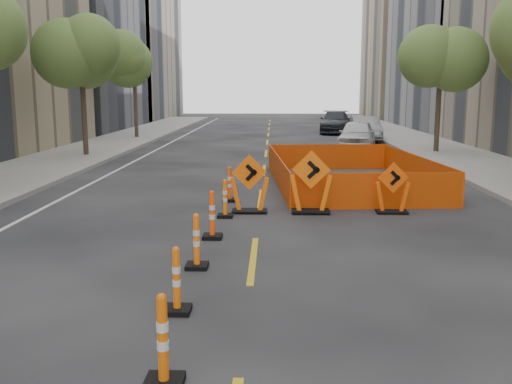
{
  "coord_description": "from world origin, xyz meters",
  "views": [
    {
      "loc": [
        0.37,
        -6.31,
        3.15
      ],
      "look_at": [
        0.02,
        5.03,
        1.1
      ],
      "focal_mm": 40.0,
      "sensor_mm": 36.0,
      "label": 1
    }
  ],
  "objects_px": {
    "chevron_sign_right": "(393,188)",
    "parked_car_far": "(336,122)",
    "parked_car_near": "(357,135)",
    "channelizer_7": "(230,184)",
    "channelizer_3": "(177,280)",
    "channelizer_6": "(225,198)",
    "channelizer_5": "(212,215)",
    "parked_car_mid": "(365,129)",
    "chevron_sign_left": "(249,184)",
    "channelizer_2": "(163,341)",
    "chevron_sign_center": "(311,182)",
    "channelizer_4": "(196,241)"
  },
  "relations": [
    {
      "from": "chevron_sign_right",
      "to": "parked_car_far",
      "type": "height_order",
      "value": "parked_car_far"
    },
    {
      "from": "parked_car_near",
      "to": "channelizer_7",
      "type": "bearing_deg",
      "value": -99.35
    },
    {
      "from": "channelizer_3",
      "to": "parked_car_far",
      "type": "height_order",
      "value": "parked_car_far"
    },
    {
      "from": "channelizer_3",
      "to": "channelizer_6",
      "type": "relative_size",
      "value": 1.01
    },
    {
      "from": "channelizer_6",
      "to": "chevron_sign_right",
      "type": "height_order",
      "value": "chevron_sign_right"
    },
    {
      "from": "channelizer_5",
      "to": "parked_car_far",
      "type": "bearing_deg",
      "value": 79.07
    },
    {
      "from": "channelizer_6",
      "to": "parked_car_mid",
      "type": "bearing_deg",
      "value": 72.39
    },
    {
      "from": "chevron_sign_left",
      "to": "parked_car_near",
      "type": "xyz_separation_m",
      "value": [
        5.03,
        15.9,
        0.02
      ]
    },
    {
      "from": "channelizer_3",
      "to": "channelizer_2",
      "type": "bearing_deg",
      "value": -84.38
    },
    {
      "from": "channelizer_2",
      "to": "parked_car_mid",
      "type": "distance_m",
      "value": 30.66
    },
    {
      "from": "channelizer_6",
      "to": "parked_car_near",
      "type": "height_order",
      "value": "parked_car_near"
    },
    {
      "from": "chevron_sign_right",
      "to": "channelizer_7",
      "type": "bearing_deg",
      "value": 150.88
    },
    {
      "from": "channelizer_6",
      "to": "channelizer_3",
      "type": "bearing_deg",
      "value": -91.55
    },
    {
      "from": "chevron_sign_center",
      "to": "parked_car_near",
      "type": "distance_m",
      "value": 16.29
    },
    {
      "from": "chevron_sign_center",
      "to": "chevron_sign_right",
      "type": "xyz_separation_m",
      "value": [
        2.1,
        0.06,
        -0.15
      ]
    },
    {
      "from": "channelizer_4",
      "to": "channelizer_6",
      "type": "relative_size",
      "value": 1.04
    },
    {
      "from": "channelizer_2",
      "to": "channelizer_3",
      "type": "relative_size",
      "value": 1.08
    },
    {
      "from": "chevron_sign_center",
      "to": "chevron_sign_right",
      "type": "height_order",
      "value": "chevron_sign_center"
    },
    {
      "from": "channelizer_7",
      "to": "parked_car_mid",
      "type": "relative_size",
      "value": 0.22
    },
    {
      "from": "parked_car_near",
      "to": "chevron_sign_right",
      "type": "bearing_deg",
      "value": -82.82
    },
    {
      "from": "channelizer_2",
      "to": "parked_car_mid",
      "type": "height_order",
      "value": "parked_car_mid"
    },
    {
      "from": "channelizer_6",
      "to": "channelizer_7",
      "type": "height_order",
      "value": "channelizer_7"
    },
    {
      "from": "channelizer_6",
      "to": "channelizer_4",
      "type": "bearing_deg",
      "value": -92.2
    },
    {
      "from": "channelizer_5",
      "to": "chevron_sign_center",
      "type": "distance_m",
      "value": 3.47
    },
    {
      "from": "channelizer_5",
      "to": "channelizer_6",
      "type": "height_order",
      "value": "channelizer_5"
    },
    {
      "from": "parked_car_mid",
      "to": "parked_car_far",
      "type": "bearing_deg",
      "value": 102.38
    },
    {
      "from": "channelizer_3",
      "to": "channelizer_5",
      "type": "xyz_separation_m",
      "value": [
        0.07,
        4.12,
        0.03
      ]
    },
    {
      "from": "chevron_sign_center",
      "to": "parked_car_far",
      "type": "height_order",
      "value": "chevron_sign_center"
    },
    {
      "from": "channelizer_4",
      "to": "parked_car_far",
      "type": "height_order",
      "value": "parked_car_far"
    },
    {
      "from": "chevron_sign_right",
      "to": "parked_car_near",
      "type": "bearing_deg",
      "value": 74.59
    },
    {
      "from": "channelizer_2",
      "to": "channelizer_3",
      "type": "height_order",
      "value": "channelizer_2"
    },
    {
      "from": "chevron_sign_center",
      "to": "parked_car_mid",
      "type": "distance_m",
      "value": 21.62
    },
    {
      "from": "channelizer_3",
      "to": "channelizer_7",
      "type": "bearing_deg",
      "value": 89.13
    },
    {
      "from": "channelizer_2",
      "to": "chevron_sign_right",
      "type": "xyz_separation_m",
      "value": [
        4.22,
        8.85,
        0.14
      ]
    },
    {
      "from": "parked_car_near",
      "to": "channelizer_5",
      "type": "bearing_deg",
      "value": -95.06
    },
    {
      "from": "chevron_sign_left",
      "to": "parked_car_near",
      "type": "relative_size",
      "value": 0.33
    },
    {
      "from": "channelizer_7",
      "to": "parked_car_far",
      "type": "xyz_separation_m",
      "value": [
        5.77,
        26.07,
        0.3
      ]
    },
    {
      "from": "chevron_sign_left",
      "to": "channelizer_4",
      "type": "bearing_deg",
      "value": -114.08
    },
    {
      "from": "chevron_sign_left",
      "to": "channelizer_5",
      "type": "bearing_deg",
      "value": -119.65
    },
    {
      "from": "chevron_sign_right",
      "to": "parked_car_near",
      "type": "distance_m",
      "value": 15.92
    },
    {
      "from": "channelizer_2",
      "to": "channelizer_6",
      "type": "relative_size",
      "value": 1.09
    },
    {
      "from": "channelizer_5",
      "to": "chevron_sign_left",
      "type": "relative_size",
      "value": 0.69
    },
    {
      "from": "channelizer_2",
      "to": "chevron_sign_left",
      "type": "height_order",
      "value": "chevron_sign_left"
    },
    {
      "from": "channelizer_7",
      "to": "chevron_sign_left",
      "type": "height_order",
      "value": "chevron_sign_left"
    },
    {
      "from": "channelizer_7",
      "to": "parked_car_near",
      "type": "distance_m",
      "value": 15.49
    },
    {
      "from": "channelizer_5",
      "to": "channelizer_7",
      "type": "xyz_separation_m",
      "value": [
        0.06,
        4.12,
        -0.02
      ]
    },
    {
      "from": "channelizer_2",
      "to": "channelizer_4",
      "type": "relative_size",
      "value": 1.05
    },
    {
      "from": "chevron_sign_center",
      "to": "parked_car_near",
      "type": "relative_size",
      "value": 0.36
    },
    {
      "from": "channelizer_2",
      "to": "channelizer_3",
      "type": "bearing_deg",
      "value": 95.62
    },
    {
      "from": "chevron_sign_right",
      "to": "parked_car_far",
      "type": "xyz_separation_m",
      "value": [
        1.47,
        27.52,
        0.14
      ]
    }
  ]
}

